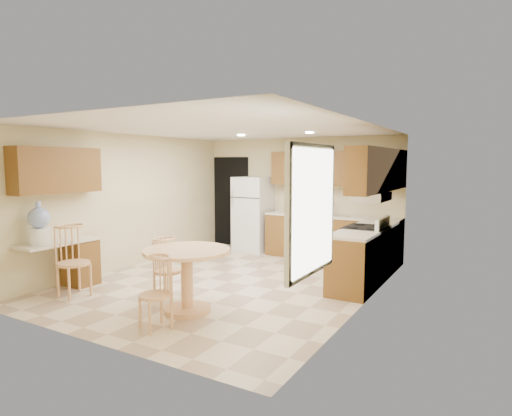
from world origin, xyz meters
The scene contains 30 objects.
floor centered at (0.00, 0.00, 0.00)m, with size 5.50×5.50×0.00m, color beige.
ceiling centered at (0.00, 0.00, 2.50)m, with size 4.50×5.50×0.02m, color white.
wall_back centered at (0.00, 2.75, 1.25)m, with size 4.50×0.02×2.50m, color beige.
wall_front centered at (0.00, -2.75, 1.25)m, with size 4.50×0.02×2.50m, color beige.
wall_left centered at (-2.25, 0.00, 1.25)m, with size 0.02×5.50×2.50m, color beige.
wall_right centered at (2.25, 0.00, 1.25)m, with size 0.02×5.50×2.50m, color beige.
doorway centered at (-1.75, 2.73, 1.05)m, with size 0.90×0.02×2.10m, color black.
base_cab_back centered at (0.88, 2.45, 0.43)m, with size 2.75×0.60×0.87m, color brown.
counter_back centered at (0.88, 2.45, 0.89)m, with size 2.75×0.63×0.04m, color beige.
base_cab_right_a centered at (1.95, 1.85, 0.43)m, with size 0.60×0.59×0.87m, color brown.
counter_right_a centered at (1.95, 1.85, 0.89)m, with size 0.63×0.59×0.04m, color beige.
base_cab_right_b centered at (1.95, 0.40, 0.43)m, with size 0.60×0.80×0.87m, color brown.
counter_right_b centered at (1.95, 0.40, 0.89)m, with size 0.63×0.80×0.04m, color beige.
upper_cab_back centered at (0.88, 2.58, 1.85)m, with size 2.75×0.33×0.70m, color brown.
upper_cab_right centered at (2.08, 1.21, 1.85)m, with size 0.33×2.42×0.70m, color brown.
upper_cab_left centered at (-2.08, -1.60, 1.85)m, with size 0.33×1.40×0.70m, color brown.
sink centered at (0.85, 2.45, 0.91)m, with size 0.78×0.44×0.01m, color silver.
range_hood centered at (2.00, 1.18, 1.42)m, with size 0.50×0.76×0.14m, color silver.
desk_pedestal centered at (-2.00, -1.32, 0.36)m, with size 0.48×0.42×0.72m, color brown.
desk_top centered at (-2.00, -1.70, 0.75)m, with size 0.50×1.20×0.04m, color beige.
window centered at (2.23, -1.85, 1.50)m, with size 0.06×1.12×1.30m.
can_light_a centered at (-0.50, 1.20, 2.48)m, with size 0.14×0.14×0.02m, color white.
can_light_b centered at (0.90, 1.20, 2.48)m, with size 0.14×0.14×0.02m, color white.
refrigerator centered at (-0.95, 2.40, 0.83)m, with size 0.73×0.71×1.66m.
stove centered at (1.92, 1.18, 0.47)m, with size 0.65×0.76×1.09m.
dining_table centered at (0.32, -1.46, 0.55)m, with size 1.14×1.14×0.84m.
chair_table_a centered at (-0.23, -1.30, 0.54)m, with size 0.39×0.51×0.89m.
chair_table_b centered at (0.37, -2.20, 0.53)m, with size 0.38×0.42×0.86m.
chair_desk centered at (-1.55, -1.88, 0.64)m, with size 0.46×0.60×1.04m.
water_crock centered at (-2.00, -1.99, 1.06)m, with size 0.31×0.31×0.64m.
Camera 1 is at (3.84, -5.76, 1.96)m, focal length 30.00 mm.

